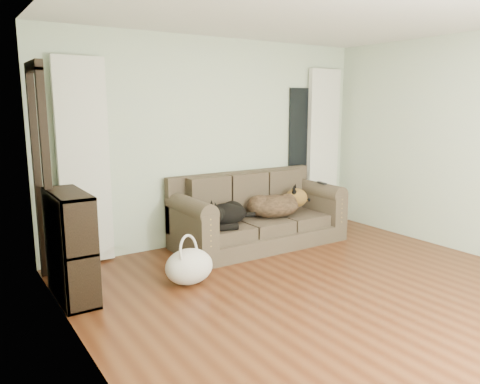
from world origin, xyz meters
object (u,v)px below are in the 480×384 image
dog_shepherd (275,206)px  tote_bag (189,269)px  dog_black_lab (223,215)px  bookshelf (71,246)px  sofa (260,210)px

dog_shepherd → tote_bag: dog_shepherd is taller
dog_black_lab → bookshelf: (-1.85, -0.36, 0.02)m
dog_black_lab → bookshelf: 1.89m
dog_black_lab → sofa: bearing=-5.2°
dog_black_lab → tote_bag: dog_black_lab is taller
dog_shepherd → bookshelf: bookshelf is taller
dog_black_lab → tote_bag: bearing=-152.8°
sofa → tote_bag: (-1.37, -0.72, -0.29)m
dog_shepherd → bookshelf: 2.68m
sofa → dog_shepherd: sofa is taller
tote_bag → bookshelf: bookshelf is taller
dog_shepherd → tote_bag: bearing=47.5°
bookshelf → dog_black_lab: bearing=17.3°
sofa → bookshelf: bearing=-169.9°
dog_black_lab → tote_bag: 1.07m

